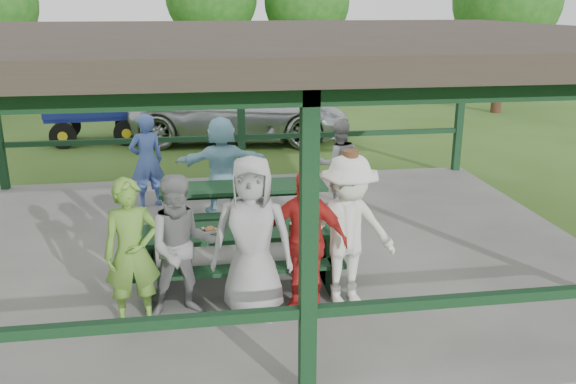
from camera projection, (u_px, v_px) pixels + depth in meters
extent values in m
plane|color=#38571B|center=(263.00, 252.00, 9.47)|extent=(90.00, 90.00, 0.00)
cube|color=slate|center=(263.00, 249.00, 9.46)|extent=(10.00, 8.00, 0.10)
cube|color=black|center=(308.00, 251.00, 5.41)|extent=(0.15, 0.15, 3.00)
cube|color=black|center=(241.00, 109.00, 12.58)|extent=(0.15, 0.15, 3.00)
cube|color=black|center=(461.00, 103.00, 13.27)|extent=(0.15, 0.15, 3.00)
cube|color=black|center=(34.00, 332.00, 5.24)|extent=(4.65, 0.10, 0.10)
cube|color=black|center=(549.00, 293.00, 5.94)|extent=(4.65, 0.10, 0.10)
cube|color=black|center=(124.00, 141.00, 12.41)|extent=(4.65, 0.10, 0.10)
cube|color=black|center=(353.00, 134.00, 13.10)|extent=(4.65, 0.10, 0.10)
cube|color=black|center=(310.00, 94.00, 4.99)|extent=(9.80, 0.15, 0.20)
cube|color=black|center=(239.00, 39.00, 12.16)|extent=(9.80, 0.15, 0.20)
cube|color=#302823|center=(260.00, 39.00, 8.51)|extent=(10.60, 8.60, 0.24)
cube|color=black|center=(237.00, 232.00, 8.03)|extent=(2.67, 0.75, 0.06)
cube|color=black|center=(241.00, 270.00, 7.59)|extent=(2.67, 0.28, 0.05)
cube|color=black|center=(235.00, 237.00, 8.64)|extent=(2.67, 0.28, 0.05)
cube|color=black|center=(149.00, 261.00, 7.96)|extent=(0.06, 0.70, 0.75)
cube|color=black|center=(322.00, 251.00, 8.30)|extent=(0.06, 0.70, 0.75)
cube|color=black|center=(150.00, 272.00, 8.01)|extent=(0.06, 1.39, 0.45)
cube|color=black|center=(322.00, 261.00, 8.34)|extent=(0.06, 1.39, 0.45)
cube|color=black|center=(243.00, 187.00, 9.95)|extent=(2.69, 0.75, 0.06)
cube|color=black|center=(247.00, 215.00, 9.51)|extent=(2.69, 0.28, 0.05)
cube|color=black|center=(241.00, 194.00, 10.56)|extent=(2.69, 0.28, 0.05)
cube|color=black|center=(172.00, 211.00, 9.88)|extent=(0.06, 0.70, 0.75)
cube|color=black|center=(313.00, 204.00, 10.22)|extent=(0.06, 0.70, 0.75)
cube|color=black|center=(173.00, 219.00, 9.93)|extent=(0.06, 1.39, 0.45)
cube|color=black|center=(313.00, 212.00, 10.27)|extent=(0.06, 1.39, 0.45)
cylinder|color=white|center=(162.00, 233.00, 7.88)|extent=(0.22, 0.22, 0.01)
torus|color=#956035|center=(158.00, 232.00, 7.84)|extent=(0.10, 0.10, 0.03)
torus|color=#956035|center=(165.00, 232.00, 7.86)|extent=(0.10, 0.10, 0.03)
torus|color=#956035|center=(162.00, 230.00, 7.91)|extent=(0.10, 0.10, 0.03)
cylinder|color=white|center=(210.00, 231.00, 7.97)|extent=(0.22, 0.22, 0.01)
torus|color=#956035|center=(207.00, 230.00, 7.93)|extent=(0.10, 0.10, 0.03)
torus|color=#956035|center=(213.00, 229.00, 7.95)|extent=(0.10, 0.10, 0.03)
torus|color=#956035|center=(210.00, 228.00, 8.00)|extent=(0.10, 0.10, 0.03)
cylinder|color=white|center=(264.00, 228.00, 8.07)|extent=(0.22, 0.22, 0.01)
torus|color=#956035|center=(261.00, 227.00, 8.04)|extent=(0.10, 0.10, 0.03)
torus|color=#956035|center=(267.00, 226.00, 8.05)|extent=(0.10, 0.10, 0.03)
torus|color=#956035|center=(264.00, 225.00, 8.10)|extent=(0.10, 0.10, 0.03)
cylinder|color=white|center=(317.00, 225.00, 8.17)|extent=(0.22, 0.22, 0.01)
torus|color=#956035|center=(314.00, 224.00, 8.14)|extent=(0.10, 0.10, 0.03)
torus|color=#956035|center=(320.00, 224.00, 8.15)|extent=(0.10, 0.10, 0.03)
torus|color=#956035|center=(316.00, 222.00, 8.21)|extent=(0.10, 0.10, 0.03)
cylinder|color=#381E0F|center=(182.00, 234.00, 7.73)|extent=(0.06, 0.06, 0.10)
cylinder|color=#381E0F|center=(203.00, 233.00, 7.77)|extent=(0.06, 0.06, 0.10)
cylinder|color=#381E0F|center=(291.00, 228.00, 7.93)|extent=(0.06, 0.06, 0.10)
cylinder|color=#381E0F|center=(297.00, 228.00, 7.94)|extent=(0.06, 0.06, 0.10)
cone|color=white|center=(176.00, 224.00, 8.08)|extent=(0.09, 0.09, 0.10)
cone|color=white|center=(186.00, 223.00, 8.10)|extent=(0.09, 0.09, 0.10)
cone|color=white|center=(225.00, 221.00, 8.17)|extent=(0.09, 0.09, 0.10)
cone|color=white|center=(275.00, 219.00, 8.27)|extent=(0.09, 0.09, 0.10)
imported|color=#5F9031|center=(132.00, 253.00, 6.95)|extent=(0.70, 0.52, 1.76)
imported|color=gray|center=(182.00, 247.00, 7.12)|extent=(0.95, 0.79, 1.75)
imported|color=#9D9C9F|center=(252.00, 238.00, 7.11)|extent=(1.06, 0.80, 1.96)
imported|color=red|center=(304.00, 241.00, 7.28)|extent=(1.12, 0.74, 1.77)
imported|color=silver|center=(348.00, 232.00, 7.36)|extent=(1.34, 0.91, 1.91)
cylinder|color=#52301C|center=(350.00, 160.00, 7.10)|extent=(0.37, 0.37, 0.02)
cylinder|color=#52301C|center=(350.00, 155.00, 7.08)|extent=(0.22, 0.22, 0.11)
imported|color=#97D2EA|center=(222.00, 165.00, 10.72)|extent=(1.64, 0.59, 1.74)
imported|color=#4562B5|center=(147.00, 161.00, 11.02)|extent=(0.74, 0.62, 1.72)
imported|color=gray|center=(338.00, 164.00, 11.05)|extent=(0.81, 0.65, 1.60)
imported|color=silver|center=(241.00, 110.00, 16.91)|extent=(6.30, 3.55, 1.66)
cube|color=navy|center=(95.00, 116.00, 16.69)|extent=(2.62, 1.46, 0.11)
cube|color=navy|center=(93.00, 111.00, 16.03)|extent=(2.52, 0.26, 0.36)
cube|color=navy|center=(96.00, 104.00, 17.21)|extent=(2.52, 0.26, 0.36)
cube|color=navy|center=(46.00, 109.00, 16.34)|extent=(0.15, 1.26, 0.36)
cube|color=navy|center=(142.00, 106.00, 16.90)|extent=(0.15, 1.26, 0.36)
cylinder|color=black|center=(63.00, 136.00, 16.00)|extent=(0.70, 0.22, 0.69)
cylinder|color=yellow|center=(63.00, 136.00, 16.00)|extent=(0.27, 0.22, 0.25)
cylinder|color=black|center=(68.00, 126.00, 17.25)|extent=(0.70, 0.22, 0.69)
cylinder|color=yellow|center=(68.00, 126.00, 17.25)|extent=(0.27, 0.22, 0.25)
cylinder|color=black|center=(127.00, 133.00, 16.35)|extent=(0.70, 0.22, 0.69)
cylinder|color=yellow|center=(127.00, 133.00, 16.35)|extent=(0.27, 0.22, 0.25)
cylinder|color=black|center=(127.00, 123.00, 17.61)|extent=(0.70, 0.22, 0.69)
cylinder|color=yellow|center=(127.00, 123.00, 17.61)|extent=(0.27, 0.22, 0.25)
cube|color=navy|center=(159.00, 116.00, 17.09)|extent=(0.91, 0.14, 0.07)
cone|color=#F2590C|center=(43.00, 106.00, 16.31)|extent=(0.05, 0.36, 0.36)
cylinder|color=#372216|center=(214.00, 59.00, 25.16)|extent=(0.36, 0.36, 2.88)
cylinder|color=#372216|center=(306.00, 60.00, 25.51)|extent=(0.36, 0.36, 2.72)
sphere|color=#195015|center=(307.00, 2.00, 24.81)|extent=(3.48, 3.48, 3.48)
cylinder|color=#372216|center=(499.00, 72.00, 20.92)|extent=(0.36, 0.36, 2.78)
cylinder|color=#372216|center=(495.00, 52.00, 26.63)|extent=(0.36, 0.36, 3.23)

